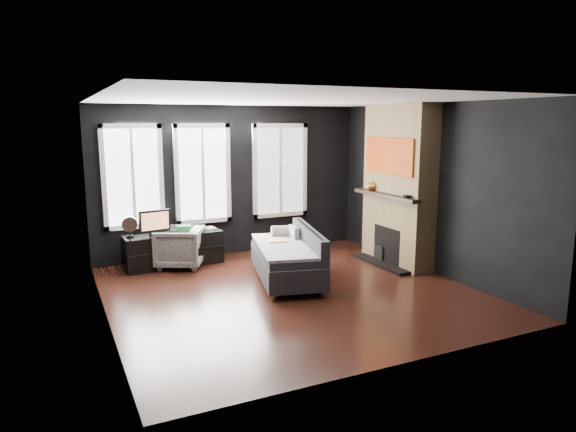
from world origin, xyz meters
name	(u,v)px	position (x,y,z in m)	size (l,w,h in m)	color
floor	(291,292)	(0.00, 0.00, 0.00)	(5.00, 5.00, 0.00)	black
ceiling	(291,100)	(0.00, 0.00, 2.70)	(5.00, 5.00, 0.00)	white
wall_back	(232,181)	(0.00, 2.50, 1.35)	(5.00, 0.02, 2.70)	black
wall_left	(101,212)	(-2.50, 0.00, 1.35)	(0.02, 5.00, 2.70)	black
wall_right	(432,189)	(2.50, 0.00, 1.35)	(0.02, 5.00, 2.70)	black
windows	(207,123)	(-0.45, 2.46, 2.38)	(4.00, 0.16, 1.76)	white
fireplace	(398,186)	(2.30, 0.60, 1.35)	(0.70, 1.62, 2.70)	#93724C
sofa	(286,255)	(0.17, 0.51, 0.41)	(0.95, 1.89, 0.81)	black
stripe_pillow	(294,236)	(0.48, 0.89, 0.59)	(0.08, 0.34, 0.34)	gray
armchair	(179,245)	(-1.13, 1.95, 0.37)	(0.73, 0.68, 0.75)	silver
media_console	(173,249)	(-1.20, 2.10, 0.28)	(1.63, 0.51, 0.56)	black
monitor	(155,221)	(-1.50, 2.07, 0.80)	(0.53, 0.11, 0.48)	black
desk_fan	(130,227)	(-1.90, 2.08, 0.74)	(0.25, 0.25, 0.35)	gray
mug	(199,228)	(-0.76, 2.05, 0.63)	(0.13, 0.10, 0.13)	#E74B09
book	(205,222)	(-0.61, 2.21, 0.68)	(0.18, 0.02, 0.24)	#B8A993
storage_box	(184,229)	(-1.02, 2.04, 0.62)	(0.23, 0.15, 0.13)	#256832
mantel_vase	(371,185)	(2.05, 1.05, 1.32)	(0.18, 0.18, 0.18)	gold
mantel_clock	(407,196)	(2.05, 0.05, 1.25)	(0.13, 0.13, 0.04)	black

